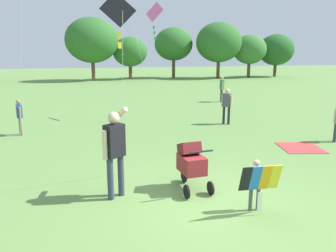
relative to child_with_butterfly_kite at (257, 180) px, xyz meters
name	(u,v)px	position (x,y,z in m)	size (l,w,h in m)	color
ground_plane	(213,207)	(-0.65, 0.38, -0.59)	(120.00, 120.00, 0.00)	#668E47
treeline_distant	(117,44)	(1.49, 30.55, 3.06)	(40.82, 6.37, 6.28)	brown
child_with_butterfly_kite	(257,180)	(0.00, 0.00, 0.00)	(0.74, 0.36, 0.96)	#4C4C51
person_adult_flyer	(114,147)	(-2.35, 1.30, 0.45)	(0.54, 0.68, 1.80)	#33384C
stroller	(191,162)	(-0.78, 1.27, 0.01)	(0.58, 1.10, 1.03)	black
kite_adult_black	(118,16)	(-2.04, 2.54, 2.98)	(0.77, 1.28, 4.10)	black
kite_green_novelty	(154,15)	(0.35, 9.25, 3.75)	(1.57, 2.03, 4.92)	pink
person_red_shirt	(227,103)	(2.78, 7.08, 0.25)	(0.34, 0.38, 1.43)	#232328
person_sitting_far	(222,87)	(5.20, 12.84, 0.28)	(0.26, 0.47, 1.49)	#4C4C51
person_kid_running	(19,114)	(-4.91, 7.32, 0.14)	(0.23, 0.39, 1.25)	#7F705B
picnic_blanket	(301,148)	(3.45, 3.29, -0.58)	(1.17, 1.20, 0.02)	#CC3D3D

